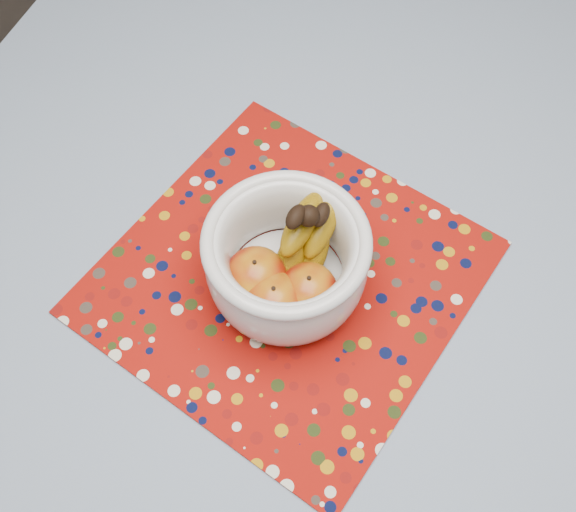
% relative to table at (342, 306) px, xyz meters
% --- Properties ---
extents(table, '(1.20, 1.20, 0.75)m').
position_rel_table_xyz_m(table, '(0.00, 0.00, 0.00)').
color(table, brown).
rests_on(table, ground).
extents(tablecloth, '(1.32, 1.32, 0.01)m').
position_rel_table_xyz_m(tablecloth, '(0.00, 0.00, 0.08)').
color(tablecloth, slate).
rests_on(tablecloth, table).
extents(placemat, '(0.52, 0.52, 0.00)m').
position_rel_table_xyz_m(placemat, '(-0.07, -0.03, 0.09)').
color(placemat, maroon).
rests_on(placemat, tablecloth).
extents(fruit_bowl, '(0.20, 0.20, 0.15)m').
position_rel_table_xyz_m(fruit_bowl, '(-0.06, -0.04, 0.16)').
color(fruit_bowl, silver).
rests_on(fruit_bowl, placemat).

